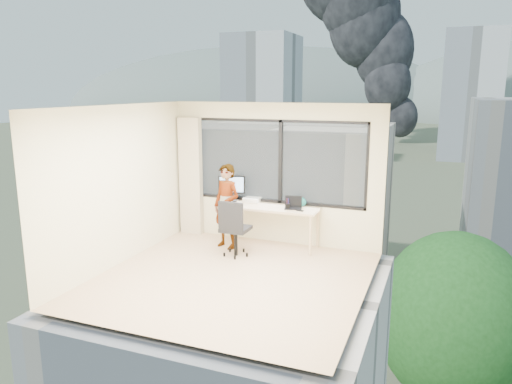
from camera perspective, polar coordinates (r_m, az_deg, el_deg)
The scene contains 24 objects.
floor at distance 7.54m, azimuth -2.80°, elevation -10.09°, with size 4.00×4.00×0.01m, color tan.
ceiling at distance 6.98m, azimuth -3.02°, elevation 10.06°, with size 4.00×4.00×0.01m, color white.
wall_front at distance 5.45m, azimuth -11.56°, elevation -4.67°, with size 4.00×0.01×2.60m, color beige.
wall_left at distance 8.16m, azimuth -15.83°, elevation 0.72°, with size 0.01×4.00×2.60m, color beige.
wall_right at distance 6.61m, azimuth 13.14°, elevation -1.76°, with size 0.01×4.00×2.60m, color beige.
window_wall at distance 8.92m, azimuth 2.63°, elevation 3.59°, with size 3.30×0.16×1.55m, color black, non-canonical shape.
curtain at distance 9.59m, azimuth -7.70°, elevation 1.82°, with size 0.45×0.14×2.30m, color beige.
desk at distance 8.87m, azimuth 1.55°, elevation -4.06°, with size 1.80×0.60×0.75m, color #CDB28A.
chair at distance 8.35m, azimuth -2.41°, elevation -4.15°, with size 0.52×0.52×1.02m, color black, non-canonical shape.
person at distance 8.71m, azimuth -3.48°, elevation -1.71°, with size 0.56×0.37×1.54m, color #2D2D33.
monitor at distance 9.13m, azimuth -2.88°, elevation 0.45°, with size 0.50×0.11×0.50m, color black, non-canonical shape.
game_console at distance 9.15m, azimuth -0.43°, elevation -0.89°, with size 0.30×0.25×0.07m, color white.
laptop at distance 8.61m, azimuth 4.40°, elevation -1.34°, with size 0.30×0.32×0.20m, color black, non-canonical shape.
cellphone at distance 8.48m, azimuth 5.21°, elevation -2.19°, with size 0.12×0.06×0.01m, color black.
pen_cup at distance 8.59m, azimuth 3.76°, elevation -1.70°, with size 0.08×0.08×0.10m, color black.
handbag at distance 8.77m, azimuth 5.21°, elevation -1.14°, with size 0.24×0.12×0.18m, color #0C4A48.
exterior_ground at distance 127.52m, azimuth 19.83°, elevation 3.88°, with size 400.00×400.00×0.04m, color #515B3D.
near_bldg_a at distance 39.50m, azimuth 3.10°, elevation -2.27°, with size 16.00×12.00×14.00m, color beige.
far_tower_a at distance 108.24m, azimuth 0.80°, elevation 10.68°, with size 14.00×14.00×28.00m, color silver.
far_tower_b at distance 126.48m, azimuth 24.00°, elevation 10.32°, with size 13.00×13.00×30.00m, color silver.
far_tower_d at distance 168.63m, azimuth -0.65°, elevation 10.20°, with size 16.00×14.00×22.00m, color silver.
hill_a at distance 349.13m, azimuth 0.64°, elevation 9.43°, with size 288.00×216.00×90.00m, color slate.
tree_a at distance 36.41m, azimuth -11.69°, elevation -8.75°, with size 7.00×7.00×8.00m, color #1D4D19, non-canonical shape.
tree_b at distance 27.34m, azimuth 22.07°, elevation -15.64°, with size 7.60×7.60×9.00m, color #1D4D19, non-canonical shape.
Camera 1 is at (2.87, -6.36, 2.86)m, focal length 33.89 mm.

